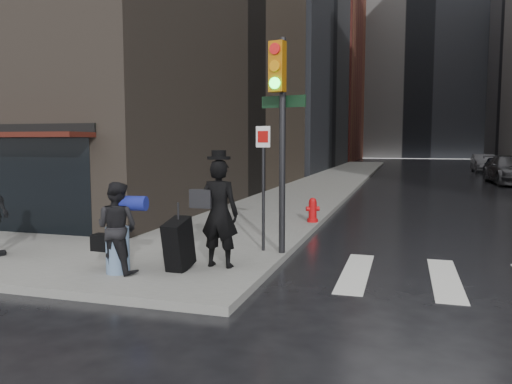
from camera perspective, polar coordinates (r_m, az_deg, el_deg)
ground at (r=9.82m, az=-10.31°, el=-8.96°), size 140.00×140.00×0.00m
sidewalk_left at (r=35.80m, az=9.62°, el=1.79°), size 4.00×50.00×0.15m
bldg_left_far at (r=73.32m, az=2.83°, el=13.96°), size 22.00×20.00×26.00m
bldg_distant at (r=87.52m, az=18.06°, el=14.33°), size 40.00×12.00×32.00m
man_overcoat at (r=9.25m, az=-5.16°, el=-2.95°), size 1.17×1.10×2.21m
man_jeans at (r=9.19m, az=-15.59°, el=-3.92°), size 1.16×0.67×1.63m
traffic_light at (r=10.29m, az=2.60°, el=8.68°), size 1.09×0.60×4.43m
fire_hydrant at (r=14.64m, az=6.49°, el=-2.19°), size 0.41×0.31×0.71m
parked_car_3 at (r=33.27m, az=27.11°, el=2.26°), size 2.67×5.88×1.67m
parked_car_4 at (r=39.33m, az=25.87°, el=2.61°), size 2.12×4.48×1.48m
parked_car_5 at (r=45.37m, az=24.58°, el=3.01°), size 1.59×4.50×1.48m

